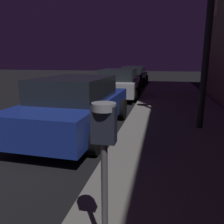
% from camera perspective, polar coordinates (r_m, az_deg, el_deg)
% --- Properties ---
extents(parking_meter, '(0.19, 0.19, 1.37)m').
position_cam_1_polar(parking_meter, '(1.75, -2.08, -8.31)').
color(parking_meter, '#59595B').
rests_on(parking_meter, sidewalk).
extents(car_blue, '(2.09, 4.48, 1.43)m').
position_cam_1_polar(car_blue, '(5.78, -8.98, 1.94)').
color(car_blue, navy).
rests_on(car_blue, ground).
extents(car_silver, '(2.25, 4.46, 1.43)m').
position_cam_1_polar(car_silver, '(11.24, 1.83, 7.56)').
color(car_silver, '#B7B7BF').
rests_on(car_silver, ground).
extents(car_black, '(2.02, 4.58, 1.43)m').
position_cam_1_polar(car_black, '(17.40, 5.76, 9.49)').
color(car_black, black).
rests_on(car_black, ground).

